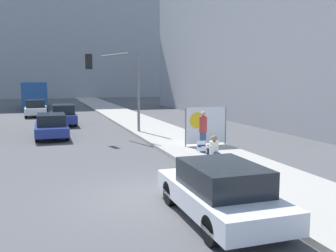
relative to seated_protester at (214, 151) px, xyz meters
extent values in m
plane|color=#4F4F51|center=(-3.00, -2.09, -0.79)|extent=(160.00, 160.00, 0.00)
cube|color=#A8A399|center=(1.01, 12.91, -0.71)|extent=(3.49, 90.00, 0.17)
cube|color=#99999E|center=(13.37, 17.94, 9.47)|extent=(10.00, 32.00, 20.52)
cylinder|color=#474C56|center=(-0.16, -0.13, -0.41)|extent=(0.03, 0.03, 0.41)
cylinder|color=#474C56|center=(0.21, -0.13, -0.41)|extent=(0.03, 0.03, 0.41)
cylinder|color=#474C56|center=(-0.16, 0.24, -0.41)|extent=(0.03, 0.03, 0.41)
cylinder|color=#474C56|center=(0.21, 0.24, -0.41)|extent=(0.03, 0.03, 0.41)
cube|color=navy|center=(0.02, 0.05, -0.20)|extent=(0.40, 0.40, 0.02)
cube|color=navy|center=(0.02, 0.24, 0.00)|extent=(0.40, 0.02, 0.38)
cylinder|color=#334775|center=(0.02, -0.11, -0.10)|extent=(0.18, 0.42, 0.18)
cylinder|color=#334775|center=(0.02, -0.32, -0.41)|extent=(0.16, 0.16, 0.41)
cube|color=black|center=(0.02, -0.38, -0.57)|extent=(0.20, 0.28, 0.10)
cylinder|color=silver|center=(0.02, 0.08, 0.07)|extent=(0.34, 0.34, 0.52)
sphere|color=#936B4C|center=(0.02, 0.08, 0.44)|extent=(0.22, 0.22, 0.22)
cylinder|color=silver|center=(-0.31, 0.00, 0.15)|extent=(0.45, 0.09, 0.09)
cube|color=white|center=(-0.51, 0.00, 0.21)|extent=(0.36, 0.02, 0.36)
cube|color=navy|center=(-0.51, -0.01, 0.21)|extent=(0.27, 0.01, 0.09)
cylinder|color=#334775|center=(0.76, 2.77, -0.18)|extent=(0.28, 0.28, 0.88)
cylinder|color=#B23333|center=(0.76, 2.77, 0.61)|extent=(0.34, 0.34, 0.70)
sphere|color=tan|center=(0.76, 2.77, 1.07)|extent=(0.23, 0.23, 0.23)
cylinder|color=slate|center=(0.54, 4.33, 0.31)|extent=(0.06, 0.06, 1.86)
cylinder|color=slate|center=(2.65, 4.33, 0.31)|extent=(0.06, 0.06, 1.86)
cube|color=white|center=(1.60, 4.33, 0.36)|extent=(2.11, 0.02, 1.76)
cylinder|color=yellow|center=(1.13, 4.31, 0.62)|extent=(0.77, 0.01, 0.77)
cylinder|color=slate|center=(-0.30, 10.21, 1.82)|extent=(0.16, 0.16, 4.89)
cylinder|color=slate|center=(-1.83, 9.73, 3.97)|extent=(1.06, 3.09, 0.11)
cube|color=black|center=(-3.36, 9.26, 3.55)|extent=(0.38, 0.38, 0.84)
sphere|color=green|center=(-3.36, 9.26, 3.27)|extent=(0.18, 0.18, 0.18)
cube|color=silver|center=(-1.83, -4.16, -0.27)|extent=(1.85, 4.28, 0.51)
cube|color=black|center=(-1.83, -4.33, 0.29)|extent=(1.59, 2.23, 0.61)
cylinder|color=black|center=(-2.64, -2.83, -0.47)|extent=(0.22, 0.64, 0.64)
cylinder|color=black|center=(-1.02, -2.83, -0.47)|extent=(0.22, 0.64, 0.64)
cylinder|color=black|center=(-2.64, -5.49, -0.47)|extent=(0.22, 0.64, 0.64)
cylinder|color=black|center=(-1.02, -5.49, -0.47)|extent=(0.22, 0.64, 0.64)
cube|color=navy|center=(-5.46, 10.41, -0.27)|extent=(1.78, 4.57, 0.51)
cube|color=black|center=(-5.46, 10.23, 0.29)|extent=(1.53, 2.38, 0.61)
cylinder|color=black|center=(-6.24, 11.83, -0.47)|extent=(0.22, 0.64, 0.64)
cylinder|color=black|center=(-4.68, 11.83, -0.47)|extent=(0.22, 0.64, 0.64)
cylinder|color=black|center=(-6.24, 8.99, -0.47)|extent=(0.22, 0.64, 0.64)
cylinder|color=black|center=(-4.68, 8.99, -0.47)|extent=(0.22, 0.64, 0.64)
cube|color=navy|center=(-4.52, 16.33, -0.23)|extent=(1.75, 4.24, 0.59)
cube|color=black|center=(-4.52, 16.16, 0.40)|extent=(1.51, 2.20, 0.67)
cylinder|color=black|center=(-5.28, 17.64, -0.47)|extent=(0.22, 0.64, 0.64)
cylinder|color=black|center=(-3.75, 17.64, -0.47)|extent=(0.22, 0.64, 0.64)
cylinder|color=black|center=(-5.28, 15.01, -0.47)|extent=(0.22, 0.64, 0.64)
cylinder|color=black|center=(-3.75, 15.01, -0.47)|extent=(0.22, 0.64, 0.64)
cube|color=white|center=(-6.55, 23.77, -0.23)|extent=(1.84, 4.18, 0.58)
cube|color=black|center=(-6.55, 23.61, 0.40)|extent=(1.59, 2.17, 0.67)
cylinder|color=black|center=(-7.36, 25.07, -0.47)|extent=(0.22, 0.64, 0.64)
cylinder|color=black|center=(-5.74, 25.07, -0.47)|extent=(0.22, 0.64, 0.64)
cylinder|color=black|center=(-7.36, 22.48, -0.47)|extent=(0.22, 0.64, 0.64)
cylinder|color=black|center=(-5.74, 22.48, -0.47)|extent=(0.22, 0.64, 0.64)
cube|color=navy|center=(-6.72, 33.86, 0.95)|extent=(2.49, 11.71, 2.61)
cube|color=black|center=(-6.72, 33.86, 1.10)|extent=(2.51, 11.12, 0.86)
cylinder|color=black|center=(-7.82, 37.49, -0.27)|extent=(0.30, 1.04, 1.04)
cylinder|color=black|center=(-5.63, 37.49, -0.27)|extent=(0.30, 1.04, 1.04)
cylinder|color=black|center=(-7.82, 30.23, -0.27)|extent=(0.30, 1.04, 1.04)
cylinder|color=black|center=(-5.63, 30.23, -0.27)|extent=(0.30, 1.04, 1.04)
camera|label=1|loc=(-5.78, -12.13, 2.58)|focal=40.00mm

